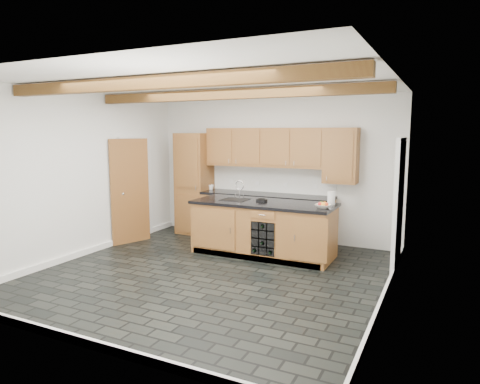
{
  "coord_description": "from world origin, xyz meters",
  "views": [
    {
      "loc": [
        3.11,
        -5.41,
        2.12
      ],
      "look_at": [
        0.09,
        0.8,
        1.15
      ],
      "focal_mm": 32.0,
      "sensor_mm": 36.0,
      "label": 1
    }
  ],
  "objects_px": {
    "kitchen_scale": "(262,200)",
    "fruit_bowl": "(323,206)",
    "paper_towel": "(331,198)",
    "island": "(263,229)"
  },
  "relations": [
    {
      "from": "fruit_bowl",
      "to": "kitchen_scale",
      "type": "bearing_deg",
      "value": 171.3
    },
    {
      "from": "fruit_bowl",
      "to": "paper_towel",
      "type": "relative_size",
      "value": 1.13
    },
    {
      "from": "kitchen_scale",
      "to": "paper_towel",
      "type": "relative_size",
      "value": 0.85
    },
    {
      "from": "fruit_bowl",
      "to": "paper_towel",
      "type": "bearing_deg",
      "value": 84.23
    },
    {
      "from": "kitchen_scale",
      "to": "fruit_bowl",
      "type": "height_order",
      "value": "fruit_bowl"
    },
    {
      "from": "island",
      "to": "paper_towel",
      "type": "relative_size",
      "value": 11.28
    },
    {
      "from": "island",
      "to": "paper_towel",
      "type": "distance_m",
      "value": 1.27
    },
    {
      "from": "paper_towel",
      "to": "kitchen_scale",
      "type": "bearing_deg",
      "value": -170.61
    },
    {
      "from": "island",
      "to": "paper_towel",
      "type": "xyz_separation_m",
      "value": [
        1.11,
        0.24,
        0.58
      ]
    },
    {
      "from": "kitchen_scale",
      "to": "fruit_bowl",
      "type": "relative_size",
      "value": 0.76
    }
  ]
}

